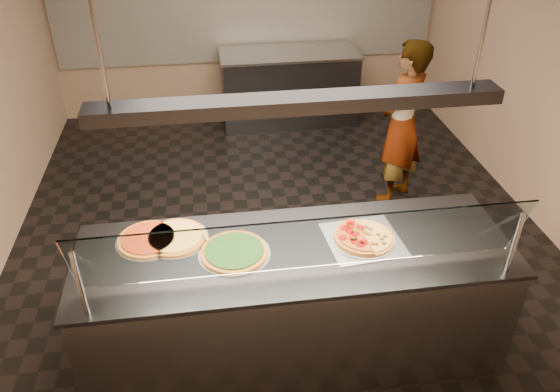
{
  "coord_description": "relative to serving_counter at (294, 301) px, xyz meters",
  "views": [
    {
      "loc": [
        -0.61,
        -4.11,
        3.15
      ],
      "look_at": [
        -0.14,
        -0.87,
        1.02
      ],
      "focal_mm": 35.0,
      "sensor_mm": 36.0,
      "label": 1
    }
  ],
  "objects": [
    {
      "name": "ground",
      "position": [
        0.12,
        1.37,
        -0.48
      ],
      "size": [
        5.0,
        6.0,
        0.02
      ],
      "primitive_type": "cube",
      "color": "black",
      "rests_on": "ground"
    },
    {
      "name": "tile_band",
      "position": [
        0.12,
        4.35,
        0.83
      ],
      "size": [
        4.9,
        0.02,
        1.2
      ],
      "primitive_type": "cube",
      "color": "silver",
      "rests_on": "wall_back"
    },
    {
      "name": "serving_counter",
      "position": [
        0.0,
        0.0,
        0.0
      ],
      "size": [
        2.85,
        0.94,
        0.93
      ],
      "color": "#B7B7BC",
      "rests_on": "ground"
    },
    {
      "name": "sneeze_guard",
      "position": [
        -0.0,
        -0.34,
        0.76
      ],
      "size": [
        2.61,
        0.18,
        0.54
      ],
      "color": "#B7B7BC",
      "rests_on": "serving_counter"
    },
    {
      "name": "perforated_tray",
      "position": [
        0.46,
        0.04,
        0.47
      ],
      "size": [
        0.52,
        0.52,
        0.01
      ],
      "color": "silver",
      "rests_on": "serving_counter"
    },
    {
      "name": "half_pizza_pepperoni",
      "position": [
        0.37,
        0.04,
        0.5
      ],
      "size": [
        0.24,
        0.41,
        0.05
      ],
      "color": "#934E1B",
      "rests_on": "perforated_tray"
    },
    {
      "name": "half_pizza_sausage",
      "position": [
        0.56,
        0.03,
        0.49
      ],
      "size": [
        0.23,
        0.41,
        0.04
      ],
      "color": "#934E1B",
      "rests_on": "perforated_tray"
    },
    {
      "name": "pizza_spinach",
      "position": [
        -0.4,
        0.02,
        0.48
      ],
      "size": [
        0.46,
        0.46,
        0.03
      ],
      "color": "silver",
      "rests_on": "serving_counter"
    },
    {
      "name": "pizza_cheese",
      "position": [
        -0.77,
        0.23,
        0.48
      ],
      "size": [
        0.44,
        0.44,
        0.03
      ],
      "color": "silver",
      "rests_on": "serving_counter"
    },
    {
      "name": "pizza_tomato",
      "position": [
        -0.95,
        0.23,
        0.48
      ],
      "size": [
        0.43,
        0.43,
        0.03
      ],
      "color": "silver",
      "rests_on": "serving_counter"
    },
    {
      "name": "pizza_spatula",
      "position": [
        -0.53,
        0.17,
        0.49
      ],
      "size": [
        0.23,
        0.22,
        0.02
      ],
      "color": "#B7B7BC",
      "rests_on": "pizza_spinach"
    },
    {
      "name": "prep_table",
      "position": [
        0.58,
        3.92,
        0.0
      ],
      "size": [
        1.75,
        0.74,
        0.93
      ],
      "color": "#2D2D31",
      "rests_on": "ground"
    },
    {
      "name": "worker",
      "position": [
        1.37,
        1.88,
        0.37
      ],
      "size": [
        0.72,
        0.71,
        1.68
      ],
      "primitive_type": "imported",
      "rotation": [
        0.0,
        0.0,
        3.87
      ],
      "color": "#43414A",
      "rests_on": "ground"
    },
    {
      "name": "heat_lamp_housing",
      "position": [
        -0.0,
        0.0,
        1.48
      ],
      "size": [
        2.3,
        0.18,
        0.08
      ],
      "primitive_type": "cube",
      "color": "#2D2D31",
      "rests_on": "ceiling"
    },
    {
      "name": "lamp_rod_left",
      "position": [
        -1.0,
        0.0,
        2.03
      ],
      "size": [
        0.02,
        0.02,
        1.01
      ],
      "primitive_type": "cylinder",
      "color": "#B7B7BC",
      "rests_on": "ceiling"
    }
  ]
}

